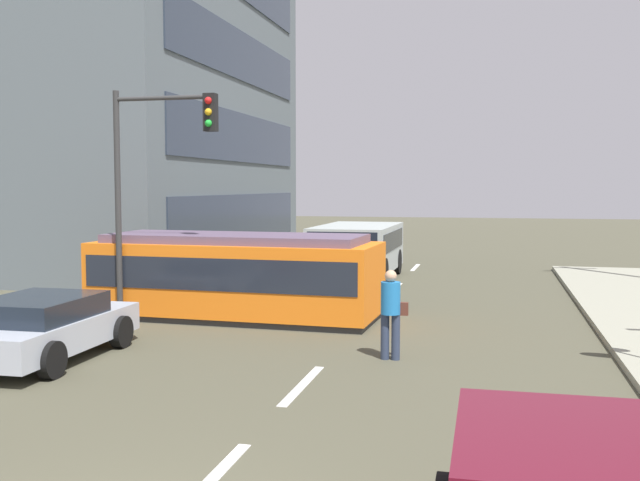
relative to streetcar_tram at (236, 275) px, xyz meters
The scene contains 10 objects.
ground_plane 3.62m from the streetcar_tram, 25.44° to the right, with size 120.00×120.00×0.00m, color #4B4938.
lane_stripe_2 6.40m from the streetcar_tram, 60.35° to the right, with size 0.16×2.40×0.01m, color silver.
lane_stripe_3 6.85m from the streetcar_tram, 62.51° to the left, with size 0.16×2.40×0.01m, color silver.
lane_stripe_4 12.44m from the streetcar_tram, 75.42° to the left, with size 0.16×2.40×0.01m, color silver.
corner_building 17.74m from the streetcar_tram, 135.17° to the left, with size 14.74×16.37×19.20m.
streetcar_tram is the anchor object (origin of this frame).
city_bus 8.24m from the streetcar_tram, 79.43° to the left, with size 2.59×5.19×1.86m.
pedestrian_crossing 5.46m from the streetcar_tram, 38.63° to the right, with size 0.50×0.36×1.67m.
parked_sedan_mid 5.33m from the streetcar_tram, 111.98° to the right, with size 2.10×4.03×1.19m.
traffic_light_mast 3.31m from the streetcar_tram, 140.04° to the right, with size 2.53×0.33×5.40m.
Camera 1 is at (2.95, -5.17, 3.21)m, focal length 40.91 mm.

